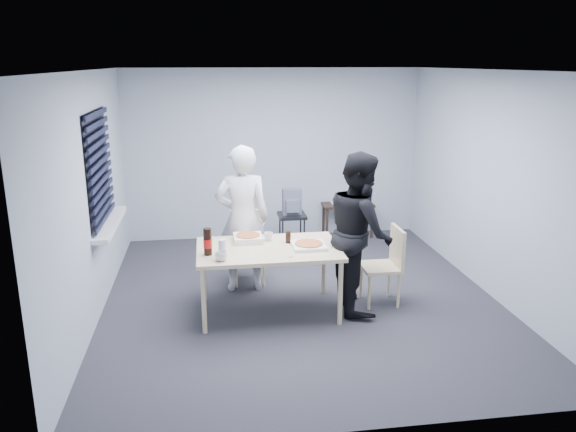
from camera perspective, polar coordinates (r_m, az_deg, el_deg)
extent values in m
plane|color=#2D2C31|center=(6.68, 1.27, -8.30)|extent=(5.00, 5.00, 0.00)
plane|color=white|center=(6.12, 1.42, 14.60)|extent=(5.00, 5.00, 0.00)
plane|color=#ABB3BE|center=(8.70, -1.43, 6.26)|extent=(4.50, 0.00, 4.50)
plane|color=#ABB3BE|center=(3.93, 7.49, -5.40)|extent=(4.50, 0.00, 4.50)
plane|color=#ABB3BE|center=(6.30, -19.27, 1.84)|extent=(0.00, 5.00, 5.00)
plane|color=#ABB3BE|center=(7.00, 19.84, 3.08)|extent=(0.00, 5.00, 5.00)
plane|color=black|center=(6.64, -18.71, 4.74)|extent=(0.00, 1.30, 1.30)
cube|color=black|center=(6.63, -18.46, 4.76)|extent=(0.04, 1.30, 1.25)
cube|color=silver|center=(6.77, -17.61, -0.75)|extent=(0.18, 1.42, 0.05)
cube|color=beige|center=(6.08, -2.02, -3.40)|extent=(1.53, 0.97, 0.04)
cylinder|color=beige|center=(5.79, -8.56, -8.55)|extent=(0.05, 0.05, 0.71)
cylinder|color=beige|center=(6.58, -8.57, -5.55)|extent=(0.05, 0.05, 0.71)
cylinder|color=beige|center=(5.94, 5.34, -7.80)|extent=(0.05, 0.05, 0.71)
cylinder|color=beige|center=(6.71, 3.64, -4.97)|extent=(0.05, 0.05, 0.71)
cube|color=beige|center=(7.02, -4.03, -3.37)|extent=(0.42, 0.42, 0.04)
cube|color=beige|center=(7.13, -4.18, -1.06)|extent=(0.42, 0.04, 0.44)
cylinder|color=beige|center=(6.93, -5.29, -5.64)|extent=(0.03, 0.03, 0.41)
cylinder|color=beige|center=(7.24, -5.45, -4.68)|extent=(0.03, 0.03, 0.41)
cylinder|color=beige|center=(6.95, -2.48, -5.51)|extent=(0.03, 0.03, 0.41)
cylinder|color=beige|center=(7.27, -2.76, -4.56)|extent=(0.03, 0.03, 0.41)
cube|color=beige|center=(6.48, 9.36, -5.16)|extent=(0.42, 0.42, 0.04)
cube|color=beige|center=(6.46, 11.06, -3.06)|extent=(0.04, 0.42, 0.44)
cylinder|color=beige|center=(6.37, 8.26, -7.69)|extent=(0.03, 0.03, 0.41)
cylinder|color=beige|center=(6.67, 7.43, -6.56)|extent=(0.03, 0.03, 0.41)
cylinder|color=beige|center=(6.47, 11.17, -7.45)|extent=(0.03, 0.03, 0.41)
cylinder|color=beige|center=(6.77, 10.22, -6.36)|extent=(0.03, 0.03, 0.41)
imported|color=silver|center=(6.67, -4.64, -0.31)|extent=(0.65, 0.42, 1.77)
imported|color=black|center=(6.19, 7.28, -1.62)|extent=(0.47, 0.86, 1.77)
cube|color=#332219|center=(8.86, 6.10, 1.14)|extent=(0.80, 0.35, 0.04)
cylinder|color=#332219|center=(8.72, 3.98, -0.85)|extent=(0.04, 0.04, 0.50)
cylinder|color=#332219|center=(8.98, 3.61, -0.37)|extent=(0.04, 0.04, 0.50)
cylinder|color=#332219|center=(8.89, 8.50, -0.66)|extent=(0.04, 0.04, 0.50)
cylinder|color=#332219|center=(9.15, 8.02, -0.19)|extent=(0.04, 0.04, 0.50)
cube|color=black|center=(8.15, 0.40, 0.05)|extent=(0.39, 0.39, 0.04)
cylinder|color=black|center=(8.06, -0.54, -2.17)|extent=(0.04, 0.04, 0.50)
cylinder|color=black|center=(8.35, -0.83, -1.52)|extent=(0.04, 0.04, 0.50)
cylinder|color=black|center=(8.10, 1.66, -2.07)|extent=(0.04, 0.04, 0.50)
cylinder|color=black|center=(8.40, 1.29, -1.43)|extent=(0.04, 0.04, 0.50)
cube|color=slate|center=(8.10, 0.40, 1.48)|extent=(0.27, 0.14, 0.38)
cube|color=slate|center=(8.01, 0.51, 1.00)|extent=(0.20, 0.05, 0.18)
cube|color=white|center=(6.29, -4.08, -2.42)|extent=(0.32, 0.32, 0.03)
cube|color=white|center=(6.28, -4.09, -2.13)|extent=(0.32, 0.32, 0.03)
cylinder|color=#CC7F38|center=(6.27, -4.09, -1.94)|extent=(0.27, 0.27, 0.01)
cube|color=white|center=(6.08, 2.11, -3.03)|extent=(0.35, 0.35, 0.04)
cylinder|color=#CC7F38|center=(6.07, 2.12, -2.80)|extent=(0.30, 0.30, 0.01)
imported|color=silver|center=(5.70, -6.80, -4.08)|extent=(0.17, 0.17, 0.10)
imported|color=silver|center=(6.29, -2.00, -2.10)|extent=(0.10, 0.10, 0.09)
cylinder|color=black|center=(6.20, 0.02, -2.16)|extent=(0.06, 0.06, 0.13)
cylinder|color=black|center=(5.86, -8.16, -2.59)|extent=(0.09, 0.09, 0.29)
cylinder|color=red|center=(5.87, -8.16, -2.77)|extent=(0.09, 0.09, 0.10)
cylinder|color=silver|center=(5.80, -6.69, -3.27)|extent=(0.08, 0.08, 0.19)
torus|color=red|center=(5.77, 0.30, -4.20)|extent=(0.06, 0.06, 0.00)
cube|color=white|center=(8.84, 5.12, 1.27)|extent=(0.22, 0.29, 0.00)
cube|color=black|center=(8.93, 7.43, 1.53)|extent=(0.16, 0.13, 0.06)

